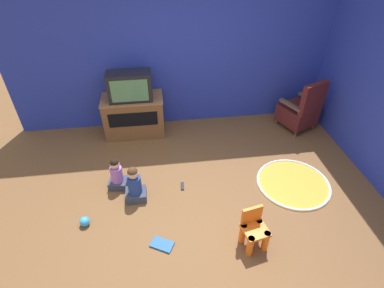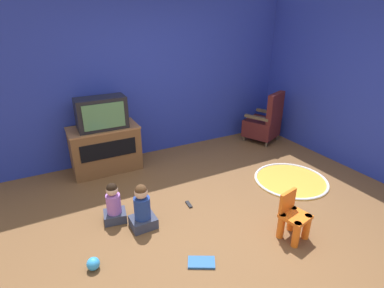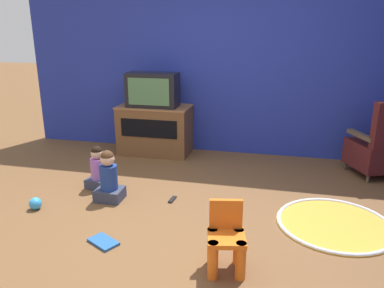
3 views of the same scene
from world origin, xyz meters
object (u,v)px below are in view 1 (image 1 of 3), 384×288
at_px(toy_ball, 85,222).
at_px(remote_control, 182,186).
at_px(tv_cabinet, 134,115).
at_px(child_watching_center, 117,175).
at_px(black_armchair, 300,111).
at_px(child_watching_left, 135,185).
at_px(television, 130,86).
at_px(yellow_kid_chair, 254,232).
at_px(book, 162,244).

distance_m(toy_ball, remote_control, 1.40).
xyz_separation_m(tv_cabinet, child_watching_center, (-0.23, -1.37, -0.15)).
bearing_deg(black_armchair, child_watching_left, 1.60).
height_order(tv_cabinet, remote_control, tv_cabinet).
xyz_separation_m(television, remote_control, (0.69, -1.45, -0.94)).
relative_size(black_armchair, yellow_kid_chair, 1.83).
xyz_separation_m(black_armchair, child_watching_center, (-3.21, -1.12, -0.14)).
bearing_deg(toy_ball, child_watching_left, 30.91).
bearing_deg(television, book, -81.77).
relative_size(black_armchair, toy_ball, 7.76).
bearing_deg(remote_control, black_armchair, -56.03).
xyz_separation_m(tv_cabinet, toy_ball, (-0.61, -2.02, -0.30)).
bearing_deg(child_watching_left, black_armchair, 24.20).
bearing_deg(black_armchair, tv_cabinet, -28.44).
xyz_separation_m(yellow_kid_chair, toy_ball, (-2.03, 0.55, -0.16)).
distance_m(television, book, 2.60).
bearing_deg(yellow_kid_chair, book, 162.14).
relative_size(child_watching_left, book, 1.80).
distance_m(tv_cabinet, yellow_kid_chair, 2.94).
bearing_deg(book, television, -53.09).
bearing_deg(book, black_armchair, -111.35).
bearing_deg(child_watching_left, tv_cabinet, 89.97).
xyz_separation_m(tv_cabinet, black_armchair, (2.98, -0.25, -0.00)).
distance_m(black_armchair, toy_ball, 4.01).
height_order(television, remote_control, television).
relative_size(child_watching_center, book, 1.63).
xyz_separation_m(child_watching_left, child_watching_center, (-0.26, 0.27, -0.02)).
relative_size(tv_cabinet, book, 3.36).
distance_m(tv_cabinet, black_armchair, 2.99).
distance_m(tv_cabinet, child_watching_left, 1.64).
distance_m(television, toy_ball, 2.24).
distance_m(child_watching_left, toy_ball, 0.77).
xyz_separation_m(child_watching_center, remote_control, (0.92, -0.14, -0.21)).
bearing_deg(yellow_kid_chair, tv_cabinet, 107.30).
bearing_deg(remote_control, toy_ball, 116.65).
xyz_separation_m(television, book, (0.35, -2.40, -0.93)).
distance_m(television, yellow_kid_chair, 2.98).
distance_m(child_watching_center, toy_ball, 0.77).
relative_size(black_armchair, book, 3.16).
height_order(yellow_kid_chair, toy_ball, yellow_kid_chair).
bearing_deg(child_watching_center, black_armchair, 29.17).
bearing_deg(book, tv_cabinet, -53.27).
xyz_separation_m(black_armchair, child_watching_left, (-2.95, -1.39, -0.12)).
distance_m(black_armchair, child_watching_center, 3.40).
xyz_separation_m(tv_cabinet, child_watching_left, (0.03, -1.64, -0.13)).
relative_size(toy_ball, book, 0.41).
bearing_deg(black_armchair, book, 16.29).
bearing_deg(television, child_watching_left, -88.91).
distance_m(black_armchair, yellow_kid_chair, 2.80).
height_order(television, yellow_kid_chair, television).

